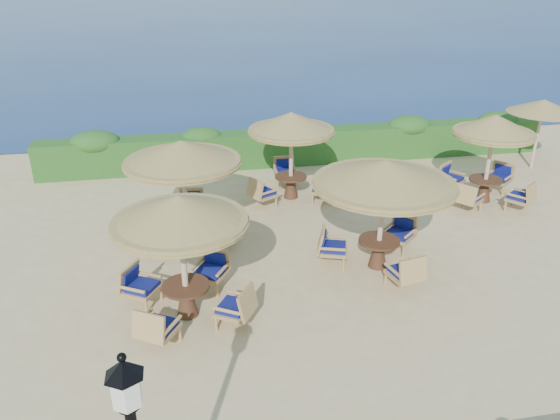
# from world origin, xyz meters

# --- Properties ---
(ground) EXTENTS (120.00, 120.00, 0.00)m
(ground) POSITION_xyz_m (0.00, 0.00, 0.00)
(ground) COLOR #CDB582
(ground) RESTS_ON ground
(sea) EXTENTS (160.00, 160.00, 0.00)m
(sea) POSITION_xyz_m (0.00, 70.00, 0.00)
(sea) COLOR navy
(sea) RESTS_ON ground
(hedge) EXTENTS (18.00, 0.90, 1.20)m
(hedge) POSITION_xyz_m (0.00, 7.20, 0.60)
(hedge) COLOR #1D4A18
(hedge) RESTS_ON ground
(extra_parasol) EXTENTS (2.30, 2.30, 2.41)m
(extra_parasol) POSITION_xyz_m (7.80, 5.20, 2.17)
(extra_parasol) COLOR #CFB592
(extra_parasol) RESTS_ON ground
(cafe_set_0) EXTENTS (2.76, 2.76, 2.65)m
(cafe_set_0) POSITION_xyz_m (-4.29, -1.46, 1.78)
(cafe_set_0) COLOR #CFB592
(cafe_set_0) RESTS_ON ground
(cafe_set_1) EXTENTS (3.24, 3.24, 2.65)m
(cafe_set_1) POSITION_xyz_m (0.19, -0.30, 2.00)
(cafe_set_1) COLOR #CFB592
(cafe_set_1) RESTS_ON ground
(cafe_set_2) EXTENTS (2.92, 2.92, 2.65)m
(cafe_set_2) POSITION_xyz_m (-4.17, 1.96, 1.94)
(cafe_set_2) COLOR #CFB592
(cafe_set_2) RESTS_ON ground
(cafe_set_3) EXTENTS (2.77, 2.68, 2.65)m
(cafe_set_3) POSITION_xyz_m (-1.01, 4.14, 1.85)
(cafe_set_3) COLOR #CFB592
(cafe_set_3) RESTS_ON ground
(cafe_set_4) EXTENTS (2.66, 2.66, 2.65)m
(cafe_set_4) POSITION_xyz_m (4.64, 2.83, 1.68)
(cafe_set_4) COLOR #CFB592
(cafe_set_4) RESTS_ON ground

